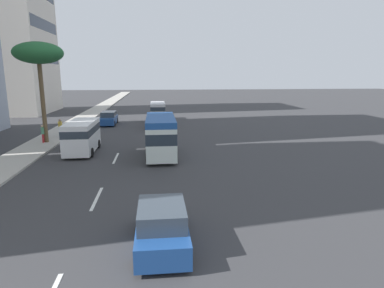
{
  "coord_description": "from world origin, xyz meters",
  "views": [
    {
      "loc": [
        -3.83,
        -3.14,
        6.24
      ],
      "look_at": [
        18.04,
        -5.52,
        1.52
      ],
      "focal_mm": 30.68,
      "sensor_mm": 36.0,
      "label": 1
    }
  ],
  "objects_px": {
    "car_third": "(158,121)",
    "van_fourth": "(82,135)",
    "car_fifth": "(109,118)",
    "van_sixth": "(158,110)",
    "palm_tree": "(38,54)",
    "pedestrian_near_lamp": "(43,133)",
    "car_second": "(162,226)",
    "minibus_lead": "(161,135)",
    "pedestrian_mid_block": "(60,127)"
  },
  "relations": [
    {
      "from": "van_sixth",
      "to": "pedestrian_near_lamp",
      "type": "bearing_deg",
      "value": 143.8
    },
    {
      "from": "minibus_lead",
      "to": "pedestrian_mid_block",
      "type": "distance_m",
      "value": 12.92
    },
    {
      "from": "car_third",
      "to": "van_fourth",
      "type": "height_order",
      "value": "van_fourth"
    },
    {
      "from": "van_sixth",
      "to": "van_fourth",
      "type": "bearing_deg",
      "value": 161.15
    },
    {
      "from": "car_second",
      "to": "pedestrian_near_lamp",
      "type": "relative_size",
      "value": 2.62
    },
    {
      "from": "palm_tree",
      "to": "van_fourth",
      "type": "bearing_deg",
      "value": -134.5
    },
    {
      "from": "van_sixth",
      "to": "pedestrian_mid_block",
      "type": "xyz_separation_m",
      "value": [
        -11.34,
        9.69,
        -0.29
      ]
    },
    {
      "from": "van_sixth",
      "to": "pedestrian_mid_block",
      "type": "bearing_deg",
      "value": 139.5
    },
    {
      "from": "minibus_lead",
      "to": "car_third",
      "type": "relative_size",
      "value": 1.5
    },
    {
      "from": "car_fifth",
      "to": "palm_tree",
      "type": "xyz_separation_m",
      "value": [
        -11.2,
        4.06,
        7.13
      ]
    },
    {
      "from": "pedestrian_mid_block",
      "to": "palm_tree",
      "type": "bearing_deg",
      "value": 90.15
    },
    {
      "from": "car_second",
      "to": "car_fifth",
      "type": "distance_m",
      "value": 31.25
    },
    {
      "from": "car_fifth",
      "to": "palm_tree",
      "type": "height_order",
      "value": "palm_tree"
    },
    {
      "from": "car_third",
      "to": "van_fourth",
      "type": "relative_size",
      "value": 0.83
    },
    {
      "from": "pedestrian_near_lamp",
      "to": "palm_tree",
      "type": "relative_size",
      "value": 0.18
    },
    {
      "from": "pedestrian_mid_block",
      "to": "palm_tree",
      "type": "height_order",
      "value": "palm_tree"
    },
    {
      "from": "pedestrian_near_lamp",
      "to": "pedestrian_mid_block",
      "type": "height_order",
      "value": "pedestrian_mid_block"
    },
    {
      "from": "car_fifth",
      "to": "pedestrian_mid_block",
      "type": "bearing_deg",
      "value": -22.4
    },
    {
      "from": "minibus_lead",
      "to": "van_fourth",
      "type": "height_order",
      "value": "minibus_lead"
    },
    {
      "from": "pedestrian_near_lamp",
      "to": "van_fourth",
      "type": "bearing_deg",
      "value": 21.72
    },
    {
      "from": "van_fourth",
      "to": "pedestrian_near_lamp",
      "type": "xyz_separation_m",
      "value": [
        3.78,
        4.28,
        -0.42
      ]
    },
    {
      "from": "pedestrian_near_lamp",
      "to": "pedestrian_mid_block",
      "type": "bearing_deg",
      "value": 138.81
    },
    {
      "from": "pedestrian_near_lamp",
      "to": "palm_tree",
      "type": "xyz_separation_m",
      "value": [
        0.23,
        -0.2,
        6.87
      ]
    },
    {
      "from": "car_third",
      "to": "palm_tree",
      "type": "xyz_separation_m",
      "value": [
        -7.63,
        10.25,
        7.09
      ]
    },
    {
      "from": "car_fifth",
      "to": "van_sixth",
      "type": "bearing_deg",
      "value": 114.55
    },
    {
      "from": "van_sixth",
      "to": "pedestrian_near_lamp",
      "type": "relative_size",
      "value": 3.22
    },
    {
      "from": "pedestrian_near_lamp",
      "to": "car_fifth",
      "type": "bearing_deg",
      "value": 132.76
    },
    {
      "from": "minibus_lead",
      "to": "car_second",
      "type": "relative_size",
      "value": 1.56
    },
    {
      "from": "minibus_lead",
      "to": "van_fourth",
      "type": "xyz_separation_m",
      "value": [
        1.71,
        6.27,
        -0.22
      ]
    },
    {
      "from": "car_second",
      "to": "palm_tree",
      "type": "bearing_deg",
      "value": 27.6
    },
    {
      "from": "car_second",
      "to": "car_third",
      "type": "height_order",
      "value": "car_third"
    },
    {
      "from": "car_second",
      "to": "van_sixth",
      "type": "relative_size",
      "value": 0.81
    },
    {
      "from": "minibus_lead",
      "to": "van_fourth",
      "type": "distance_m",
      "value": 6.5
    },
    {
      "from": "minibus_lead",
      "to": "car_fifth",
      "type": "relative_size",
      "value": 1.38
    },
    {
      "from": "car_second",
      "to": "minibus_lead",
      "type": "bearing_deg",
      "value": -0.77
    },
    {
      "from": "car_third",
      "to": "van_fourth",
      "type": "xyz_separation_m",
      "value": [
        -11.64,
        6.17,
        0.64
      ]
    },
    {
      "from": "car_third",
      "to": "van_sixth",
      "type": "xyz_separation_m",
      "value": [
        6.39,
        0.01,
        0.58
      ]
    },
    {
      "from": "car_second",
      "to": "palm_tree",
      "type": "distance_m",
      "value": 23.07
    },
    {
      "from": "car_second",
      "to": "car_third",
      "type": "bearing_deg",
      "value": -0.18
    },
    {
      "from": "car_second",
      "to": "car_fifth",
      "type": "xyz_separation_m",
      "value": [
        30.65,
        6.1,
        -0.02
      ]
    },
    {
      "from": "minibus_lead",
      "to": "van_fourth",
      "type": "bearing_deg",
      "value": 74.71
    },
    {
      "from": "car_second",
      "to": "car_fifth",
      "type": "bearing_deg",
      "value": 11.26
    },
    {
      "from": "minibus_lead",
      "to": "pedestrian_near_lamp",
      "type": "distance_m",
      "value": 11.91
    },
    {
      "from": "van_fourth",
      "to": "palm_tree",
      "type": "height_order",
      "value": "palm_tree"
    },
    {
      "from": "pedestrian_near_lamp",
      "to": "pedestrian_mid_block",
      "type": "xyz_separation_m",
      "value": [
        2.91,
        -0.75,
        0.07
      ]
    },
    {
      "from": "minibus_lead",
      "to": "car_fifth",
      "type": "xyz_separation_m",
      "value": [
        16.93,
        6.29,
        -0.9
      ]
    },
    {
      "from": "car_third",
      "to": "pedestrian_near_lamp",
      "type": "bearing_deg",
      "value": 126.96
    },
    {
      "from": "car_fifth",
      "to": "pedestrian_near_lamp",
      "type": "distance_m",
      "value": 12.2
    },
    {
      "from": "car_third",
      "to": "minibus_lead",
      "type": "bearing_deg",
      "value": -179.57
    },
    {
      "from": "car_third",
      "to": "palm_tree",
      "type": "bearing_deg",
      "value": 126.66
    }
  ]
}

